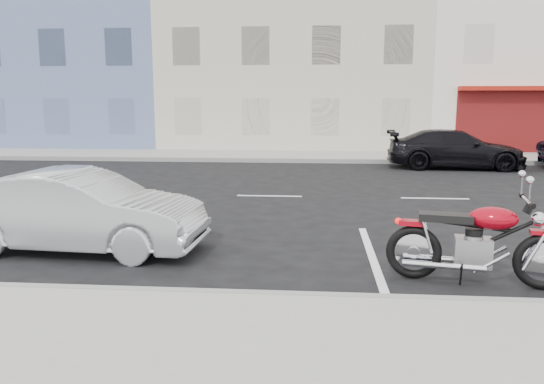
% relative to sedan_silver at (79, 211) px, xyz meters
% --- Properties ---
extents(ground, '(120.00, 120.00, 0.00)m').
position_rel_sedan_silver_xyz_m(ground, '(4.53, 5.01, -0.64)').
color(ground, black).
rests_on(ground, ground).
extents(sidewalk_far, '(80.00, 3.40, 0.15)m').
position_rel_sedan_silver_xyz_m(sidewalk_far, '(-0.47, 13.71, -0.56)').
color(sidewalk_far, gray).
rests_on(sidewalk_far, ground).
extents(curb_far, '(80.00, 0.12, 0.16)m').
position_rel_sedan_silver_xyz_m(curb_far, '(-0.47, 12.01, -0.56)').
color(curb_far, gray).
rests_on(curb_far, ground).
extents(bldg_blue, '(12.00, 12.00, 13.00)m').
position_rel_sedan_silver_xyz_m(bldg_blue, '(-9.47, 21.31, 5.86)').
color(bldg_blue, slate).
rests_on(bldg_blue, ground).
extents(bldg_cream, '(12.00, 12.00, 11.50)m').
position_rel_sedan_silver_xyz_m(bldg_cream, '(2.53, 21.31, 5.11)').
color(bldg_cream, '#BCB39D').
rests_on(bldg_cream, ground).
extents(sedan_silver, '(3.96, 1.61, 1.28)m').
position_rel_sedan_silver_xyz_m(sedan_silver, '(0.00, 0.00, 0.00)').
color(sedan_silver, '#A8ABB0').
rests_on(sedan_silver, ground).
extents(car_far, '(4.69, 2.13, 1.33)m').
position_rel_sedan_silver_xyz_m(car_far, '(8.44, 10.85, 0.03)').
color(car_far, black).
rests_on(car_far, ground).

